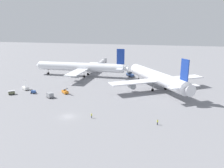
% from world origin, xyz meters
% --- Properties ---
extents(ground_plane, '(600.00, 600.00, 0.00)m').
position_xyz_m(ground_plane, '(0.00, 0.00, 0.00)').
color(ground_plane, gray).
extents(airliner_at_gate_left, '(57.87, 43.92, 16.61)m').
position_xyz_m(airliner_at_gate_left, '(-19.83, 58.31, 5.42)').
color(airliner_at_gate_left, white).
rests_on(airliner_at_gate_left, ground).
extents(airliner_being_pushed, '(41.92, 43.01, 16.84)m').
position_xyz_m(airliner_being_pushed, '(25.39, 41.13, 5.61)').
color(airliner_being_pushed, silver).
rests_on(airliner_being_pushed, ground).
extents(pushback_tug, '(6.32, 8.61, 2.79)m').
position_xyz_m(pushback_tug, '(8.48, 65.20, 1.18)').
color(pushback_tug, '#2D4C8C').
rests_on(pushback_tug, ground).
extents(gse_gpu_cart_small, '(2.28, 1.85, 1.90)m').
position_xyz_m(gse_gpu_cart_small, '(-26.14, 19.55, 0.79)').
color(gse_gpu_cart_small, '#2D5199').
rests_on(gse_gpu_cart_small, ground).
extents(gse_stair_truck_yellow, '(4.78, 4.33, 4.06)m').
position_xyz_m(gse_stair_truck_yellow, '(-33.37, 24.06, 1.03)').
color(gse_stair_truck_yellow, silver).
rests_on(gse_stair_truck_yellow, ground).
extents(gse_container_dolly_flat, '(3.88, 3.57, 2.15)m').
position_xyz_m(gse_container_dolly_flat, '(-16.06, 16.28, 1.17)').
color(gse_container_dolly_flat, slate).
rests_on(gse_container_dolly_flat, ground).
extents(gse_baggage_cart_trailing, '(3.08, 3.00, 1.71)m').
position_xyz_m(gse_baggage_cart_trailing, '(-34.47, 15.81, 0.86)').
color(gse_baggage_cart_trailing, '#666B4C').
rests_on(gse_baggage_cart_trailing, ground).
extents(gse_belt_loader_portside, '(4.52, 4.19, 3.02)m').
position_xyz_m(gse_belt_loader_portside, '(-12.76, 23.36, 0.83)').
color(gse_belt_loader_portside, orange).
rests_on(gse_belt_loader_portside, ground).
extents(ground_crew_wing_walker_right, '(0.36, 0.36, 1.68)m').
position_xyz_m(ground_crew_wing_walker_right, '(28.82, 1.30, 0.87)').
color(ground_crew_wing_walker_right, black).
rests_on(ground_crew_wing_walker_right, ground).
extents(ground_crew_marshaller_foreground, '(0.36, 0.36, 1.68)m').
position_xyz_m(ground_crew_marshaller_foreground, '(7.95, 0.86, 0.87)').
color(ground_crew_marshaller_foreground, '#4C4C51').
rests_on(ground_crew_marshaller_foreground, ground).
extents(jet_bridge, '(6.34, 22.88, 6.05)m').
position_xyz_m(jet_bridge, '(-15.50, 86.22, 4.27)').
color(jet_bridge, '#B7B7BC').
rests_on(jet_bridge, ground).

